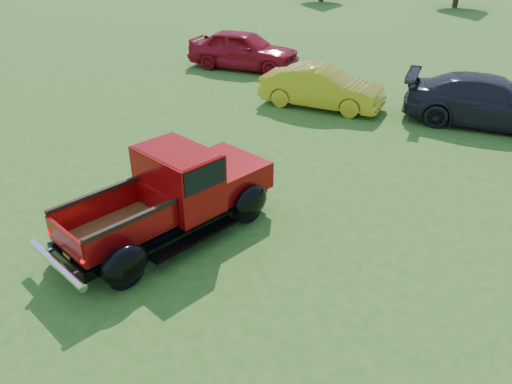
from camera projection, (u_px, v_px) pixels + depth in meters
name	position (u px, v px, depth m)	size (l,w,h in m)	color
ground	(273.00, 248.00, 9.22)	(120.00, 120.00, 0.00)	#2B5819
pickup_truck	(180.00, 192.00, 9.49)	(2.94, 4.72, 1.65)	black
show_car_red	(244.00, 49.00, 19.86)	(1.79, 4.44, 1.51)	maroon
show_car_yellow	(322.00, 88.00, 15.80)	(1.35, 3.88, 1.28)	gold
show_car_grey	(490.00, 102.00, 14.40)	(1.96, 4.83, 1.40)	black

